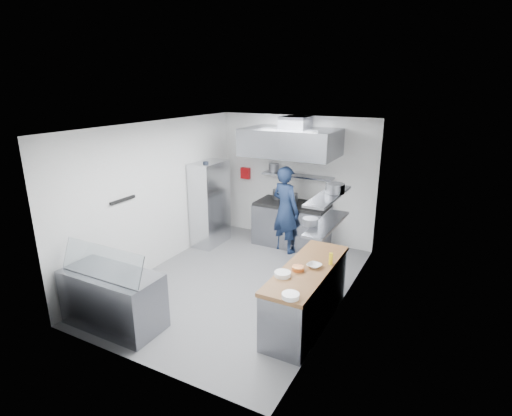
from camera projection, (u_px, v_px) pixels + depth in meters
The scene contains 35 objects.
floor at pixel (241, 283), 7.22m from camera, with size 5.00×5.00×0.00m, color #5E5E61.
ceiling at pixel (239, 126), 6.38m from camera, with size 5.00×5.00×0.00m, color silver.
wall_back at pixel (296, 179), 8.91m from camera, with size 3.60×0.02×2.80m, color white.
wall_front at pixel (133, 266), 4.69m from camera, with size 3.60×0.02×2.80m, color white.
wall_left at pixel (158, 196), 7.60m from camera, with size 5.00×0.02×2.80m, color white.
wall_right at pixel (343, 226), 6.00m from camera, with size 5.00×0.02×2.80m, color white.
gas_range at pixel (292, 225), 8.81m from camera, with size 1.60×0.80×0.90m, color gray.
cooktop at pixel (292, 204), 8.67m from camera, with size 1.57×0.78×0.06m, color black.
stock_pot_left at pixel (279, 194), 8.98m from camera, with size 0.29×0.29×0.20m, color slate.
stock_pot_mid at pixel (291, 199), 8.53m from camera, with size 0.30×0.30×0.24m, color slate.
stock_pot_right at pixel (320, 203), 8.37m from camera, with size 0.23×0.23×0.16m, color slate.
over_range_shelf at pixel (297, 176), 8.69m from camera, with size 1.60×0.30×0.04m, color gray.
shelf_pot_a at pixel (274, 167), 9.01m from camera, with size 0.24×0.24×0.18m, color slate.
extractor_hood at pixel (291, 142), 8.11m from camera, with size 1.90×1.15×0.55m, color gray.
hood_duct at pixel (295, 122), 8.19m from camera, with size 0.55×0.55×0.24m, color slate.
red_firebox at pixel (245, 173), 9.41m from camera, with size 0.22×0.10×0.26m, color #B70E12.
chef at pixel (285, 210), 8.33m from camera, with size 0.67×0.44×1.85m, color #15223F.
wire_rack at pixel (210, 204), 8.75m from camera, with size 0.50×0.90×1.85m, color silver.
rack_bin_a at pixel (203, 212), 8.55m from camera, with size 0.16×0.21×0.18m, color white.
rack_bin_b at pixel (210, 187), 8.65m from camera, with size 0.13×0.17×0.15m, color yellow.
rack_jar at pixel (206, 166), 8.32m from camera, with size 0.12×0.12×0.18m, color black.
knife_strip at pixel (123, 200), 6.78m from camera, with size 0.04×0.55×0.05m, color black.
prep_counter_base at pixel (306, 296), 5.93m from camera, with size 0.62×2.00×0.84m, color gray.
prep_counter_top at pixel (308, 269), 5.79m from camera, with size 0.65×2.04×0.06m, color brown.
plate_stack_a at pixel (291, 296), 4.94m from camera, with size 0.22×0.22×0.06m, color white.
plate_stack_b at pixel (283, 274), 5.51m from camera, with size 0.23×0.23×0.06m, color white.
copper_pan at pixel (298, 268), 5.67m from camera, with size 0.17×0.17×0.06m, color #CF753A.
squeeze_bottle at pixel (331, 259), 5.84m from camera, with size 0.06×0.06×0.18m, color yellow.
mixing_bowl at pixel (314, 266), 5.77m from camera, with size 0.20×0.20×0.05m, color white.
wall_shelf_lower at pixel (327, 224), 5.79m from camera, with size 0.30×1.30×0.04m, color gray.
wall_shelf_upper at pixel (329, 196), 5.66m from camera, with size 0.30×1.30×0.04m, color gray.
shelf_pot_c at pixel (310, 222), 5.66m from camera, with size 0.22×0.22×0.10m, color slate.
shelf_pot_d at pixel (335, 188), 5.70m from camera, with size 0.27×0.27×0.14m, color slate.
display_case at pixel (113, 299), 5.85m from camera, with size 1.50×0.70×0.85m, color gray.
display_glass at pixel (102, 262), 5.55m from camera, with size 1.47×0.02×0.45m, color silver.
Camera 1 is at (3.27, -5.60, 3.45)m, focal length 28.00 mm.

